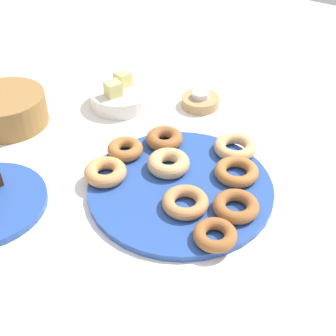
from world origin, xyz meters
name	(u,v)px	position (x,y,z in m)	size (l,w,h in m)	color
ground_plane	(180,190)	(0.00, 0.00, 0.00)	(2.40, 2.40, 0.00)	white
donut_plate	(180,187)	(0.00, 0.00, 0.01)	(0.37, 0.37, 0.01)	#284C9E
donut_0	(237,172)	(0.09, -0.08, 0.03)	(0.09, 0.09, 0.02)	#AD6B33
donut_1	(215,235)	(-0.09, -0.13, 0.03)	(0.08, 0.08, 0.02)	#995B2D
donut_2	(168,163)	(0.03, 0.05, 0.03)	(0.09, 0.09, 0.03)	tan
donut_3	(164,139)	(0.10, 0.10, 0.03)	(0.08, 0.08, 0.03)	#995B2D
donut_4	(105,172)	(-0.06, 0.14, 0.03)	(0.09, 0.09, 0.03)	tan
donut_5	(125,149)	(0.02, 0.15, 0.03)	(0.08, 0.08, 0.03)	#AD6B33
donut_6	(236,206)	(-0.01, -0.13, 0.03)	(0.09, 0.09, 0.02)	#995B2D
donut_7	(185,202)	(-0.05, -0.04, 0.03)	(0.09, 0.09, 0.02)	#C6844C
donut_8	(235,147)	(0.16, -0.04, 0.03)	(0.09, 0.09, 0.03)	tan
candle_holder	(200,102)	(0.30, 0.13, 0.01)	(0.10, 0.10, 0.03)	tan
tealight	(201,95)	(0.30, 0.13, 0.03)	(0.04, 0.04, 0.01)	silver
basket	(7,109)	(-0.02, 0.48, 0.04)	(0.19, 0.19, 0.08)	olive
fruit_bowl	(121,98)	(0.20, 0.30, 0.02)	(0.15, 0.15, 0.04)	silver
melon_chunk_left	(113,89)	(0.17, 0.30, 0.06)	(0.04, 0.04, 0.04)	#DBD67A
melon_chunk_right	(123,79)	(0.22, 0.32, 0.06)	(0.04, 0.04, 0.04)	#DBD67A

